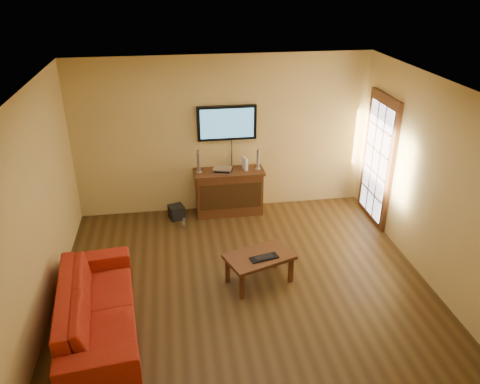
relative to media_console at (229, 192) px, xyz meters
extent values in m
plane|color=#39250F|center=(-0.06, -2.26, -0.40)|extent=(5.00, 5.00, 0.00)
plane|color=#D4B567|center=(-0.06, 0.24, 0.95)|extent=(5.00, 0.00, 5.00)
plane|color=#D4B567|center=(-2.56, -2.26, 0.95)|extent=(0.00, 5.00, 5.00)
plane|color=#D4B567|center=(2.44, -2.26, 0.95)|extent=(0.00, 5.00, 5.00)
plane|color=white|center=(-0.06, -2.26, 2.30)|extent=(5.00, 5.00, 0.00)
cube|color=#44220F|center=(2.40, -0.56, 0.65)|extent=(0.06, 1.02, 2.22)
cube|color=white|center=(2.36, -0.56, 0.65)|extent=(0.01, 0.79, 1.89)
cube|color=#44220F|center=(0.00, 0.01, -0.02)|extent=(1.13, 0.42, 0.75)
cube|color=black|center=(0.00, -0.21, 0.01)|extent=(1.04, 0.02, 0.45)
cube|color=#44220F|center=(0.00, 0.01, 0.37)|extent=(1.20, 0.46, 0.04)
cube|color=black|center=(0.00, 0.19, 1.19)|extent=(1.00, 0.07, 0.59)
cube|color=teal|center=(0.00, 0.15, 1.19)|extent=(0.90, 0.01, 0.50)
cube|color=#44220F|center=(0.14, -2.07, 0.00)|extent=(1.01, 0.80, 0.05)
cube|color=#44220F|center=(-0.15, -2.39, -0.21)|extent=(0.06, 0.06, 0.38)
cube|color=#44220F|center=(0.57, -2.13, -0.21)|extent=(0.06, 0.06, 0.38)
cube|color=#44220F|center=(-0.29, -2.00, -0.21)|extent=(0.06, 0.06, 0.38)
cube|color=#44220F|center=(0.43, -1.75, -0.21)|extent=(0.06, 0.06, 0.38)
imported|color=#A82412|center=(-1.92, -2.69, 0.02)|extent=(0.87, 2.22, 0.85)
cylinder|color=silver|center=(-0.51, 0.02, 0.40)|extent=(0.11, 0.11, 0.02)
cylinder|color=silver|center=(-0.51, 0.02, 0.60)|extent=(0.06, 0.06, 0.38)
cylinder|color=silver|center=(0.51, 0.02, 0.40)|extent=(0.09, 0.09, 0.01)
cylinder|color=silver|center=(0.51, 0.02, 0.57)|extent=(0.05, 0.05, 0.33)
cube|color=silver|center=(-0.11, -0.02, 0.43)|extent=(0.36, 0.30, 0.07)
cube|color=white|center=(0.28, 0.03, 0.50)|extent=(0.08, 0.16, 0.22)
cube|color=black|center=(-0.93, -0.08, -0.28)|extent=(0.30, 0.30, 0.24)
cylinder|color=white|center=(-0.81, -0.42, -0.32)|extent=(0.06, 0.06, 0.16)
sphere|color=white|center=(-0.81, -0.42, -0.23)|extent=(0.03, 0.03, 0.03)
cube|color=black|center=(0.19, -2.15, 0.04)|extent=(0.40, 0.22, 0.02)
cube|color=black|center=(0.19, -2.15, 0.05)|extent=(0.26, 0.15, 0.01)
camera|label=1|loc=(-0.92, -7.26, 3.54)|focal=35.00mm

